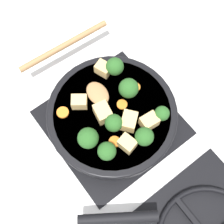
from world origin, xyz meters
name	(u,v)px	position (x,y,z in m)	size (l,w,h in m)	color
ground_plane	(112,123)	(0.00, 0.00, 0.00)	(2.40, 2.40, 0.00)	white
front_burner_grate	(112,121)	(0.00, 0.00, 0.01)	(0.31, 0.31, 0.03)	black
skillet_pan	(112,116)	(0.00, 0.00, 0.05)	(0.37, 0.41, 0.05)	black
wooden_spoon	(78,64)	(-0.01, -0.15, 0.08)	(0.26, 0.21, 0.02)	#A87A4C
tofu_cube_center_large	(129,121)	(-0.01, 0.05, 0.09)	(0.04, 0.03, 0.03)	#DBB770
tofu_cube_near_handle	(79,102)	(0.05, -0.06, 0.09)	(0.04, 0.03, 0.03)	#DBB770
tofu_cube_east_chunk	(103,113)	(0.02, -0.01, 0.09)	(0.04, 0.03, 0.03)	#DBB770
tofu_cube_west_chunk	(103,69)	(-0.05, -0.10, 0.09)	(0.04, 0.03, 0.03)	#DBB770
tofu_cube_back_piece	(127,144)	(0.02, 0.09, 0.09)	(0.04, 0.03, 0.03)	#DBB770
tofu_cube_front_piece	(149,122)	(-0.05, 0.08, 0.09)	(0.04, 0.03, 0.03)	#DBB770
broccoli_floret_near_spoon	(162,114)	(-0.08, 0.08, 0.10)	(0.04, 0.04, 0.04)	#709956
broccoli_floret_center_top	(129,88)	(-0.06, -0.01, 0.10)	(0.05, 0.05, 0.05)	#709956
broccoli_floret_east_rim	(88,138)	(0.09, 0.03, 0.10)	(0.05, 0.05, 0.05)	#709956
broccoli_floret_west_rim	(115,67)	(-0.07, -0.08, 0.10)	(0.04, 0.04, 0.05)	#709956
broccoli_floret_north_edge	(144,137)	(-0.01, 0.10, 0.10)	(0.04, 0.04, 0.05)	#709956
broccoli_floret_south_cluster	(114,123)	(0.02, 0.03, 0.10)	(0.04, 0.04, 0.05)	#709956
broccoli_floret_mid_floret	(107,151)	(0.07, 0.08, 0.10)	(0.04, 0.04, 0.05)	#709956
carrot_slice_orange_thin	(114,142)	(0.04, 0.06, 0.08)	(0.03, 0.03, 0.01)	orange
carrot_slice_near_center	(121,104)	(-0.03, 0.00, 0.08)	(0.03, 0.03, 0.01)	orange
carrot_slice_edge_slice	(136,87)	(-0.09, -0.02, 0.08)	(0.02, 0.02, 0.01)	orange
carrot_slice_under_broccoli	(63,112)	(0.09, -0.07, 0.08)	(0.03, 0.03, 0.01)	orange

